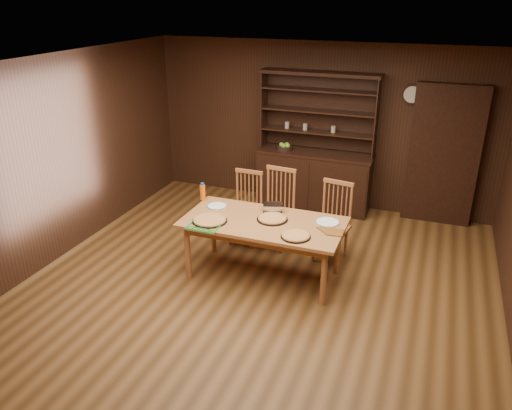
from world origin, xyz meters
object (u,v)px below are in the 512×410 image
at_px(chair_left, 247,205).
at_px(chair_right, 334,218).
at_px(chair_center, 278,205).
at_px(china_hutch, 314,172).
at_px(juice_bottle, 203,192).
at_px(dining_table, 263,227).

height_order(chair_left, chair_right, chair_right).
relative_size(chair_left, chair_center, 0.93).
relative_size(china_hutch, chair_left, 2.12).
bearing_deg(juice_bottle, chair_center, 31.82).
distance_m(china_hutch, juice_bottle, 2.24).
distance_m(dining_table, juice_bottle, 1.05).
bearing_deg(chair_right, chair_center, -178.06).
bearing_deg(juice_bottle, chair_left, 48.74).
xyz_separation_m(china_hutch, dining_table, (-0.04, -2.33, 0.08)).
bearing_deg(chair_left, dining_table, -55.07).
bearing_deg(chair_left, juice_bottle, -129.74).
height_order(chair_center, juice_bottle, chair_center).
distance_m(dining_table, chair_left, 1.00).
height_order(chair_right, juice_bottle, chair_right).
relative_size(china_hutch, juice_bottle, 9.29).
bearing_deg(chair_right, juice_bottle, -156.26).
relative_size(china_hutch, chair_right, 2.07).
relative_size(chair_center, juice_bottle, 4.70).
bearing_deg(chair_right, china_hutch, 122.12).
bearing_deg(chair_left, chair_center, 8.26).
height_order(china_hutch, juice_bottle, china_hutch).
distance_m(chair_center, chair_right, 0.81).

